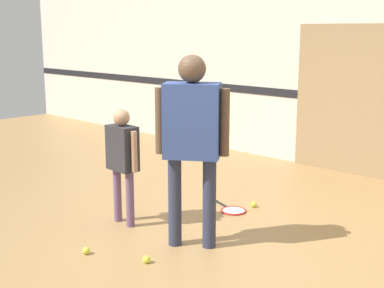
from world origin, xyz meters
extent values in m
plane|color=#A87F4C|center=(0.00, 0.00, 0.00)|extent=(16.00, 16.00, 0.00)
cube|color=silver|center=(0.00, 3.52, 1.60)|extent=(16.00, 0.06, 3.20)
cube|color=black|center=(0.00, 3.48, 1.02)|extent=(16.00, 0.01, 0.12)
cylinder|color=#2D334C|center=(-0.15, 0.01, 0.42)|extent=(0.12, 0.12, 0.84)
cylinder|color=#2D334C|center=(0.11, 0.19, 0.42)|extent=(0.12, 0.12, 0.84)
cube|color=#334784|center=(-0.02, 0.10, 1.17)|extent=(0.56, 0.50, 0.66)
sphere|color=brown|center=(-0.02, 0.10, 1.62)|extent=(0.24, 0.24, 0.24)
cylinder|color=brown|center=(-0.26, -0.06, 1.16)|extent=(0.09, 0.09, 0.59)
cylinder|color=brown|center=(0.22, 0.26, 1.16)|extent=(0.09, 0.09, 0.59)
cylinder|color=#6B4C70|center=(-1.03, 0.05, 0.29)|extent=(0.08, 0.08, 0.57)
cylinder|color=#6B4C70|center=(-0.81, 0.03, 0.29)|extent=(0.08, 0.08, 0.57)
cube|color=#2D2D33|center=(-0.92, 0.04, 0.80)|extent=(0.34, 0.20, 0.45)
sphere|color=tan|center=(-0.92, 0.04, 1.11)|extent=(0.17, 0.17, 0.17)
cylinder|color=tan|center=(-1.12, 0.05, 0.79)|extent=(0.06, 0.06, 0.40)
cylinder|color=tan|center=(-0.73, 0.03, 0.79)|extent=(0.06, 0.06, 0.40)
torus|color=red|center=(-0.34, 1.10, 0.01)|extent=(0.36, 0.36, 0.02)
cylinder|color=silver|center=(-0.34, 1.10, 0.01)|extent=(0.24, 0.24, 0.01)
cylinder|color=black|center=(-0.57, 1.18, 0.01)|extent=(0.22, 0.10, 0.02)
sphere|color=black|center=(-0.68, 1.22, 0.01)|extent=(0.03, 0.03, 0.03)
sphere|color=#CCE038|center=(-0.04, -0.44, 0.03)|extent=(0.07, 0.07, 0.07)
sphere|color=#CCE038|center=(-0.26, 1.37, 0.03)|extent=(0.07, 0.07, 0.07)
sphere|color=#CCE038|center=(-0.57, -0.69, 0.03)|extent=(0.07, 0.07, 0.07)
camera|label=1|loc=(3.16, -3.26, 1.95)|focal=50.00mm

